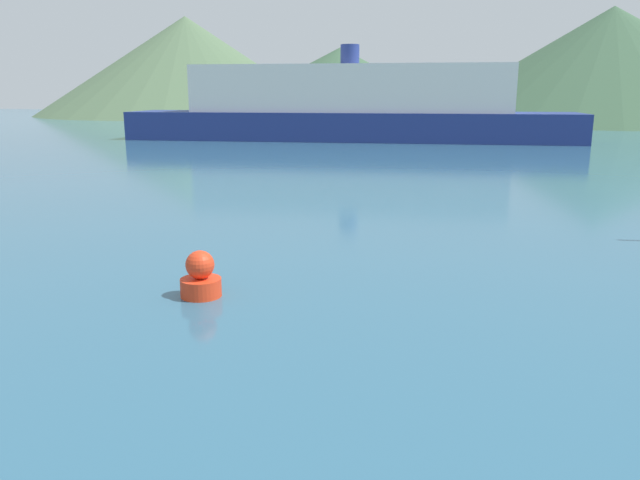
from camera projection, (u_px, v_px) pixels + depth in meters
The scene contains 5 objects.
ferry_distant at pixel (349, 107), 52.31m from camera, with size 38.04×12.72×7.78m.
buoy_marker at pixel (201, 278), 12.53m from camera, with size 0.83×0.83×0.95m.
hill_west at pixel (187, 66), 109.62m from camera, with size 51.64×51.64×16.72m.
hill_central at pixel (340, 84), 89.46m from camera, with size 39.97×39.97×10.08m.
hill_east at pixel (609, 64), 86.81m from camera, with size 51.94×51.94×15.42m.
Camera 1 is at (3.16, 2.80, 4.04)m, focal length 35.00 mm.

